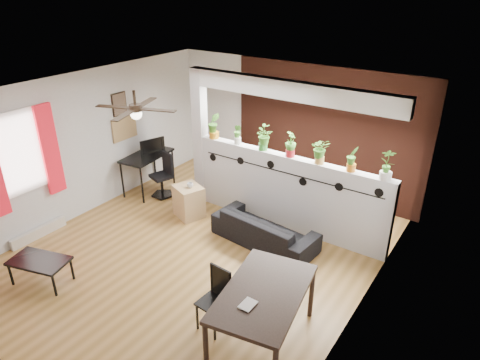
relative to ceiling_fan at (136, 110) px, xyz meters
The scene contains 28 objects.
room_shell 1.33m from the ceiling_fan, 20.56° to the left, with size 6.30×7.10×2.90m.
partition_wall 2.91m from the ceiling_fan, 48.37° to the left, with size 3.60×0.18×1.35m, color #BCBCC1.
ceiling_header 2.41m from the ceiling_fan, 48.37° to the left, with size 3.60×0.18×0.30m, color white.
pier_column 2.09m from the ceiling_fan, 99.77° to the left, with size 0.22×0.20×2.60m, color #BCBCC1.
brick_panel 3.78m from the ceiling_fan, 63.93° to the left, with size 3.90×0.05×2.60m, color #98402C.
vine_decal 2.64m from the ceiling_fan, 46.80° to the left, with size 3.31×0.01×0.30m.
window_assembly 2.13m from the ceiling_fan, 152.87° to the right, with size 0.09×1.30×1.55m.
baseboard_heater 2.96m from the ceiling_fan, 152.65° to the right, with size 0.08×1.00×0.18m, color silver.
corkboard 2.38m from the ceiling_fan, 144.85° to the left, with size 0.03×0.60×0.45m, color olive.
framed_art 2.19m from the ceiling_fan, 145.97° to the left, with size 0.03×0.34×0.44m.
ceiling_fan is the anchor object (origin of this frame).
potted_plant_0 1.93m from the ceiling_fan, 89.36° to the left, with size 0.33×0.33×0.49m.
potted_plant_1 2.03m from the ceiling_fan, 73.11° to the left, with size 0.19×0.16×0.36m.
potted_plant_2 2.22m from the ceiling_fan, 59.19° to the left, with size 0.26×0.23×0.43m.
potted_plant_3 2.52m from the ceiling_fan, 48.37° to the left, with size 0.24×0.27×0.43m.
potted_plant_4 2.88m from the ceiling_fan, 40.24° to the left, with size 0.27×0.25×0.42m.
potted_plant_5 3.29m from the ceiling_fan, 34.15° to the left, with size 0.26×0.26×0.41m.
potted_plant_6 3.72m from the ceiling_fan, 29.51° to the left, with size 0.31×0.28×0.48m.
sofa 2.81m from the ceiling_fan, 35.97° to the left, with size 1.71×0.67×0.50m, color black.
cube_shelf 2.30m from the ceiling_fan, 93.71° to the left, with size 0.49×0.44×0.60m, color tan.
cup 2.00m from the ceiling_fan, 91.12° to the left, with size 0.11×0.11×0.09m, color gray.
computer_desk 2.60m from the ceiling_fan, 134.80° to the left, with size 0.70×1.16×0.80m.
monitor 2.60m from the ceiling_fan, 132.01° to the left, with size 0.05×0.30×0.17m, color black.
office_chair 2.61m from the ceiling_fan, 125.02° to the left, with size 0.47×0.48×0.89m.
dining_table 3.19m from the ceiling_fan, 15.79° to the right, with size 1.11×1.58×0.79m.
book 3.15m from the ceiling_fan, 22.37° to the right, with size 0.15×0.20×0.02m, color gray.
folding_chair 2.83m from the ceiling_fan, 21.93° to the right, with size 0.37×0.37×0.85m.
coffee_table 2.59m from the ceiling_fan, 111.16° to the right, with size 0.93×0.68×0.39m.
Camera 1 is at (3.79, -4.41, 4.07)m, focal length 32.00 mm.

